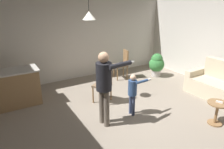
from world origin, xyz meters
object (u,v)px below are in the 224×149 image
(spare_remote_on_table, at_px, (219,102))
(person_child, at_px, (133,90))
(couch_floral, at_px, (222,87))
(dining_chair_by_counter, at_px, (104,83))
(potted_plant_corner, at_px, (157,64))
(kitchen_counter, at_px, (14,88))
(person_adult, at_px, (104,81))
(side_table_by_couch, at_px, (217,111))
(dining_chair_near_wall, at_px, (123,63))

(spare_remote_on_table, bearing_deg, person_child, 136.61)
(couch_floral, xyz_separation_m, person_child, (-2.67, 0.54, 0.30))
(dining_chair_by_counter, relative_size, potted_plant_corner, 1.20)
(kitchen_counter, distance_m, person_adult, 2.56)
(side_table_by_couch, xyz_separation_m, spare_remote_on_table, (0.01, -0.01, 0.21))
(person_adult, distance_m, person_child, 0.85)
(couch_floral, xyz_separation_m, side_table_by_couch, (-1.33, -0.73, -0.00))
(couch_floral, height_order, dining_chair_by_counter, same)
(couch_floral, distance_m, side_table_by_couch, 1.52)
(dining_chair_near_wall, relative_size, potted_plant_corner, 1.20)
(dining_chair_near_wall, distance_m, potted_plant_corner, 1.24)
(dining_chair_by_counter, bearing_deg, spare_remote_on_table, -89.02)
(person_adult, bearing_deg, dining_chair_near_wall, 131.92)
(person_child, height_order, dining_chair_near_wall, person_child)
(dining_chair_by_counter, xyz_separation_m, potted_plant_corner, (2.57, 0.82, -0.09))
(spare_remote_on_table, bearing_deg, dining_chair_near_wall, 93.21)
(person_child, height_order, dining_chair_by_counter, person_child)
(side_table_by_couch, relative_size, dining_chair_near_wall, 0.52)
(kitchen_counter, bearing_deg, dining_chair_near_wall, 4.19)
(kitchen_counter, xyz_separation_m, dining_chair_near_wall, (3.49, 0.26, 0.07))
(couch_floral, distance_m, person_adult, 3.54)
(kitchen_counter, xyz_separation_m, dining_chair_by_counter, (2.08, -1.02, 0.07))
(side_table_by_couch, distance_m, potted_plant_corner, 3.15)
(kitchen_counter, relative_size, potted_plant_corner, 1.51)
(couch_floral, bearing_deg, potted_plant_corner, 7.02)
(side_table_by_couch, distance_m, spare_remote_on_table, 0.21)
(kitchen_counter, bearing_deg, side_table_by_couch, -41.08)
(couch_floral, distance_m, person_child, 2.74)
(potted_plant_corner, xyz_separation_m, spare_remote_on_table, (-0.96, -3.00, 0.08))
(couch_floral, xyz_separation_m, dining_chair_near_wall, (-1.51, 2.72, 0.21))
(potted_plant_corner, height_order, spare_remote_on_table, potted_plant_corner)
(side_table_by_couch, bearing_deg, dining_chair_near_wall, 92.98)
(potted_plant_corner, bearing_deg, dining_chair_near_wall, 158.31)
(couch_floral, distance_m, dining_chair_by_counter, 3.27)
(person_adult, bearing_deg, kitchen_counter, -148.17)
(side_table_by_couch, bearing_deg, potted_plant_corner, 72.01)
(side_table_by_couch, xyz_separation_m, person_child, (-1.34, 1.27, 0.30))
(spare_remote_on_table, bearing_deg, person_adult, 149.27)
(person_child, relative_size, dining_chair_near_wall, 1.02)
(couch_floral, relative_size, person_adult, 1.11)
(dining_chair_near_wall, height_order, spare_remote_on_table, dining_chair_near_wall)
(dining_chair_near_wall, bearing_deg, dining_chair_by_counter, 144.25)
(couch_floral, bearing_deg, dining_chair_by_counter, 61.68)
(couch_floral, xyz_separation_m, dining_chair_by_counter, (-2.93, 1.45, 0.21))
(side_table_by_couch, bearing_deg, spare_remote_on_table, -25.01)
(potted_plant_corner, bearing_deg, dining_chair_by_counter, -162.36)
(side_table_by_couch, distance_m, dining_chair_near_wall, 3.47)
(dining_chair_by_counter, xyz_separation_m, spare_remote_on_table, (1.61, -2.19, -0.01))
(couch_floral, xyz_separation_m, person_adult, (-3.43, 0.52, 0.69))
(couch_floral, distance_m, potted_plant_corner, 2.30)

